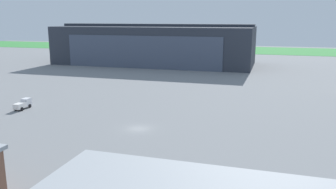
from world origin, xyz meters
The scene contains 4 objects.
ground_plane centered at (0.00, 0.00, 0.00)m, with size 440.00×440.00×0.00m, color slate.
grass_field_strip centered at (0.00, 182.23, 0.04)m, with size 440.00×56.00×0.08m, color #36873C.
maintenance_hangar centered at (-29.30, 96.26, 8.93)m, with size 92.06×35.61×18.77m.
stair_truck centered at (-32.38, 6.39, 1.18)m, with size 2.29×5.15×2.31m.
Camera 1 is at (24.43, -61.45, 21.55)m, focal length 37.13 mm.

